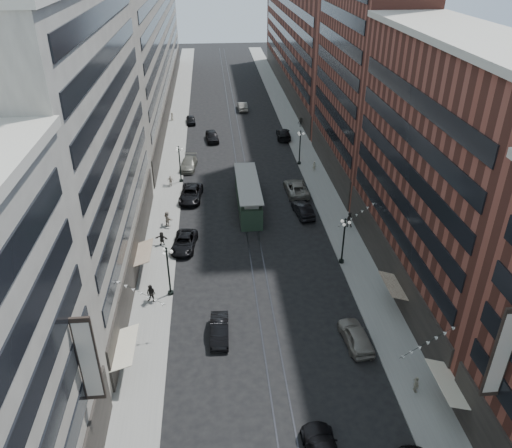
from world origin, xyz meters
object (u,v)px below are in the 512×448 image
object	(u,v)px
lamppost_sw_far	(168,270)
pedestrian_extra_1	(172,116)
car_5	(219,330)
car_8	(189,164)
pedestrian_5	(162,238)
pedestrian_8	(314,166)
pedestrian_extra_0	(167,219)
lamppost_se_far	(344,239)
car_11	(296,188)
pedestrian_4	(416,385)
car_9	(191,120)
car_12	(283,134)
car_14	(243,106)
car_4	(356,336)
car_2	(184,242)
car_13	(212,136)
lamppost_sw_mid	(180,163)
lamppost_se_mid	(300,146)
streetcar	(248,196)
pedestrian_7	(349,220)
pedestrian_9	(301,122)
car_7	(191,194)
car_10	(303,210)
pedestrian_2	(151,294)
pedestrian_6	(171,181)

from	to	relation	value
lamppost_sw_far	pedestrian_extra_1	world-z (taller)	lamppost_sw_far
car_5	pedestrian_extra_1	distance (m)	63.16
car_8	pedestrian_extra_1	xyz separation A→B (m)	(-3.87, 24.20, 0.11)
lamppost_sw_far	pedestrian_5	xyz separation A→B (m)	(-1.52, 9.54, -2.12)
pedestrian_8	pedestrian_extra_0	xyz separation A→B (m)	(-21.34, -15.15, 0.20)
lamppost_se_far	car_11	distance (m)	18.06
pedestrian_4	lamppost_sw_far	bearing A→B (deg)	52.48
car_9	car_12	xyz separation A→B (m)	(16.80, -9.89, 0.13)
car_14	pedestrian_extra_0	size ratio (longest dim) A/B	2.66
lamppost_sw_far	car_4	bearing A→B (deg)	-26.99
lamppost_se_far	car_2	bearing A→B (deg)	164.57
car_4	car_13	bearing A→B (deg)	-82.24
lamppost_sw_mid	lamppost_se_mid	xyz separation A→B (m)	(18.40, 5.00, 0.00)
car_4	car_5	size ratio (longest dim) A/B	1.09
pedestrian_extra_1	car_12	bearing A→B (deg)	-110.93
car_11	car_8	bearing A→B (deg)	-35.61
car_8	pedestrian_4	bearing A→B (deg)	-61.54
car_2	car_14	size ratio (longest dim) A/B	1.06
lamppost_se_mid	streetcar	xyz separation A→B (m)	(-9.20, -13.70, -1.41)
car_5	pedestrian_4	distance (m)	17.00
pedestrian_7	pedestrian_extra_0	world-z (taller)	pedestrian_extra_0
streetcar	pedestrian_4	size ratio (longest dim) A/B	8.78
streetcar	pedestrian_9	bearing A→B (deg)	68.49
streetcar	pedestrian_extra_0	world-z (taller)	streetcar
pedestrian_4	car_9	size ratio (longest dim) A/B	0.36
car_2	pedestrian_7	distance (m)	20.28
pedestrian_extra_0	lamppost_se_mid	bearing A→B (deg)	-81.46
car_7	pedestrian_7	bearing A→B (deg)	-20.06
car_10	pedestrian_5	distance (m)	18.51
pedestrian_extra_0	car_12	bearing A→B (deg)	-65.83
car_5	car_13	size ratio (longest dim) A/B	0.90
car_9	pedestrian_5	world-z (taller)	pedestrian_5
car_8	car_13	size ratio (longest dim) A/B	1.10
car_4	pedestrian_9	bearing A→B (deg)	-99.87
lamppost_se_far	pedestrian_2	xyz separation A→B (m)	(-20.16, -5.08, -1.98)
lamppost_se_far	car_8	bearing A→B (deg)	121.87
lamppost_sw_far	car_13	world-z (taller)	lamppost_sw_far
pedestrian_5	pedestrian_8	world-z (taller)	pedestrian_5
lamppost_se_mid	pedestrian_extra_0	bearing A→B (deg)	-137.32
pedestrian_extra_0	pedestrian_7	bearing A→B (deg)	-129.93
car_13	streetcar	bearing A→B (deg)	-86.46
streetcar	car_7	bearing A→B (deg)	158.75
lamppost_sw_mid	pedestrian_8	bearing A→B (deg)	6.03
car_10	pedestrian_8	bearing A→B (deg)	-114.48
lamppost_se_far	car_8	distance (m)	33.06
pedestrian_4	pedestrian_6	size ratio (longest dim) A/B	0.93
car_10	pedestrian_5	world-z (taller)	pedestrian_5
lamppost_sw_far	car_2	world-z (taller)	lamppost_sw_far
car_14	pedestrian_extra_0	distance (m)	49.79
lamppost_sw_mid	pedestrian_7	bearing A→B (deg)	-35.82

